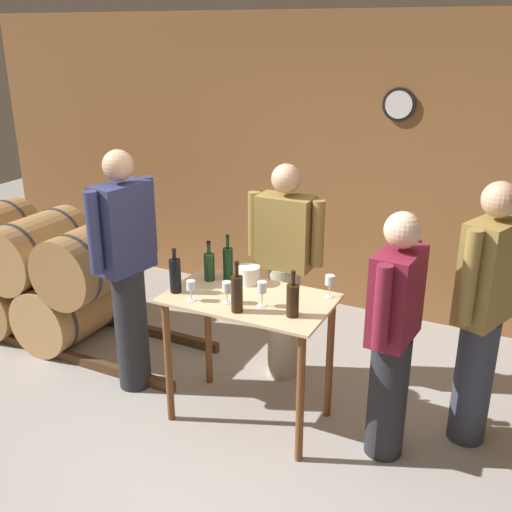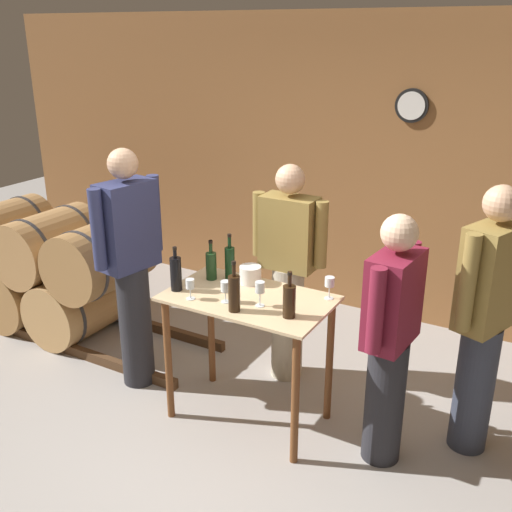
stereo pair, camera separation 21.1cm
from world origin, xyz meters
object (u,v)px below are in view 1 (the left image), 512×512
wine_bottle_right (237,293)px  person_visitor_bearded (483,312)px  wine_glass_near_right (262,288)px  person_host (284,269)px  wine_bottle_center (228,262)px  person_visitor_near_door (126,268)px  person_visitor_with_scarf (393,334)px  wine_glass_near_left (191,286)px  wine_glass_far_side (330,281)px  wine_bottle_far_left (175,275)px  wine_bottle_left (209,266)px  wine_bottle_far_right (293,299)px  ice_bucket (249,275)px  wine_glass_near_center (227,288)px

wine_bottle_right → person_visitor_bearded: 1.51m
wine_glass_near_right → person_host: person_host is taller
wine_bottle_center → person_visitor_near_door: size_ratio=0.18×
person_host → person_visitor_with_scarf: (0.95, -0.57, -0.04)m
wine_glass_near_left → person_visitor_near_door: 0.69m
wine_glass_far_side → person_visitor_near_door: (-1.43, -0.25, -0.07)m
wine_bottle_right → person_visitor_near_door: size_ratio=0.18×
wine_glass_near_right → wine_bottle_center: bearing=144.7°
wine_bottle_right → person_visitor_bearded: size_ratio=0.19×
wine_bottle_far_left → wine_bottle_left: (0.10, 0.27, -0.02)m
wine_bottle_left → wine_glass_far_side: 0.84m
wine_bottle_far_right → person_visitor_bearded: (1.03, 0.57, -0.11)m
ice_bucket → wine_bottle_far_right: bearing=-35.6°
wine_bottle_far_left → wine_bottle_far_right: 0.83m
wine_glass_far_side → person_visitor_with_scarf: bearing=-20.9°
wine_glass_near_left → person_visitor_bearded: (1.69, 0.65, -0.10)m
person_visitor_bearded → person_visitor_near_door: (-2.35, -0.46, 0.04)m
wine_bottle_center → wine_glass_near_left: size_ratio=2.40×
wine_bottle_center → person_visitor_bearded: person_visitor_bearded is taller
wine_glass_near_center → ice_bucket: size_ratio=0.96×
wine_bottle_far_right → person_visitor_with_scarf: person_visitor_with_scarf is taller
person_host → ice_bucket: bearing=-100.6°
wine_glass_near_right → person_visitor_bearded: (1.25, 0.52, -0.12)m
wine_bottle_far_left → person_host: person_host is taller
wine_glass_near_left → person_visitor_with_scarf: size_ratio=0.08×
ice_bucket → person_visitor_near_door: bearing=-165.5°
wine_glass_near_left → person_host: person_host is taller
wine_bottle_center → wine_bottle_far_right: wine_bottle_center is taller
wine_bottle_far_left → ice_bucket: bearing=43.2°
ice_bucket → wine_bottle_right: bearing=-72.7°
wine_glass_near_center → wine_bottle_right: bearing=-35.2°
wine_bottle_far_right → wine_glass_near_right: size_ratio=1.80×
wine_bottle_far_left → wine_glass_near_center: size_ratio=2.13×
wine_glass_near_center → person_host: person_host is taller
wine_glass_near_left → person_visitor_near_door: bearing=163.9°
wine_bottle_center → wine_glass_near_left: wine_bottle_center is taller
wine_bottle_far_left → person_visitor_with_scarf: (1.40, 0.20, -0.20)m
wine_glass_near_center → ice_bucket: bearing=92.8°
person_host → person_visitor_near_door: size_ratio=0.93×
wine_bottle_right → person_visitor_with_scarf: (0.90, 0.27, -0.20)m
wine_bottle_far_right → wine_bottle_center: bearing=152.4°
wine_bottle_center → ice_bucket: bearing=1.7°
person_visitor_bearded → wine_glass_far_side: bearing=-167.4°
wine_glass_far_side → wine_glass_near_right: bearing=-136.4°
wine_bottle_left → wine_glass_far_side: bearing=7.2°
person_host → person_visitor_bearded: (1.41, -0.18, 0.04)m
wine_bottle_far_left → wine_bottle_left: wine_bottle_far_left is taller
wine_glass_near_right → person_visitor_bearded: 1.36m
ice_bucket → person_visitor_bearded: person_visitor_bearded is taller
wine_bottle_far_right → wine_glass_near_center: wine_bottle_far_right is taller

